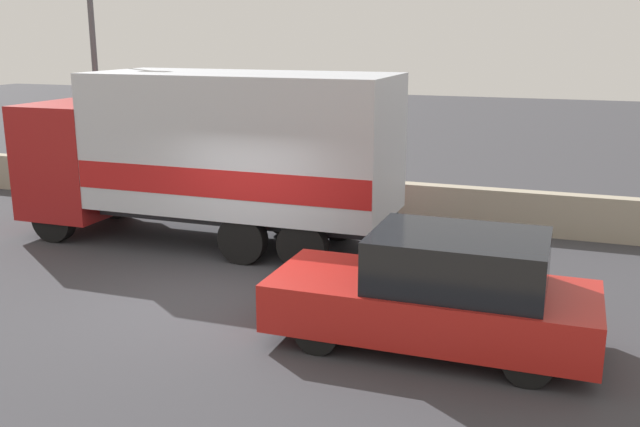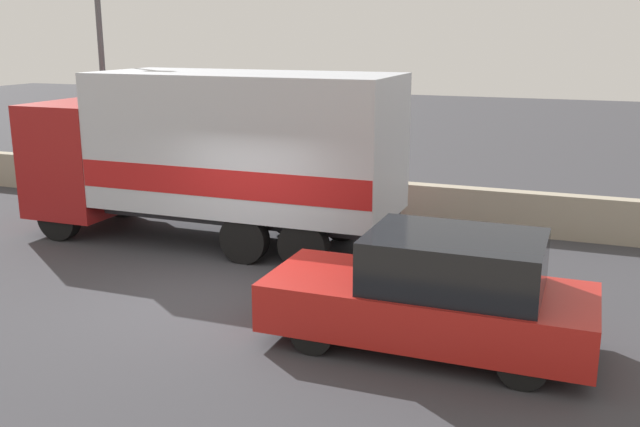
# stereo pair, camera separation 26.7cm
# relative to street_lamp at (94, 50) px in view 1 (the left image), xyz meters

# --- Properties ---
(ground_plane) EXTENTS (80.00, 80.00, 0.00)m
(ground_plane) POSITION_rel_street_lamp_xyz_m (5.60, -5.04, -3.80)
(ground_plane) COLOR #38383D
(stone_wall_backdrop) EXTENTS (60.00, 0.35, 0.94)m
(stone_wall_backdrop) POSITION_rel_street_lamp_xyz_m (5.60, 0.74, -3.33)
(stone_wall_backdrop) COLOR #A39984
(stone_wall_backdrop) RESTS_ON ground_plane
(street_lamp) EXTENTS (0.56, 0.28, 6.51)m
(street_lamp) POSITION_rel_street_lamp_xyz_m (0.00, 0.00, 0.00)
(street_lamp) COLOR #4C4C51
(street_lamp) RESTS_ON ground_plane
(box_truck) EXTENTS (7.73, 2.48, 3.46)m
(box_truck) POSITION_rel_street_lamp_xyz_m (4.23, -2.07, -1.92)
(box_truck) COLOR maroon
(box_truck) RESTS_ON ground_plane
(car_hatchback) EXTENTS (4.41, 1.80, 1.62)m
(car_hatchback) POSITION_rel_street_lamp_xyz_m (9.47, -5.54, -3.01)
(car_hatchback) COLOR #B21E19
(car_hatchback) RESTS_ON ground_plane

